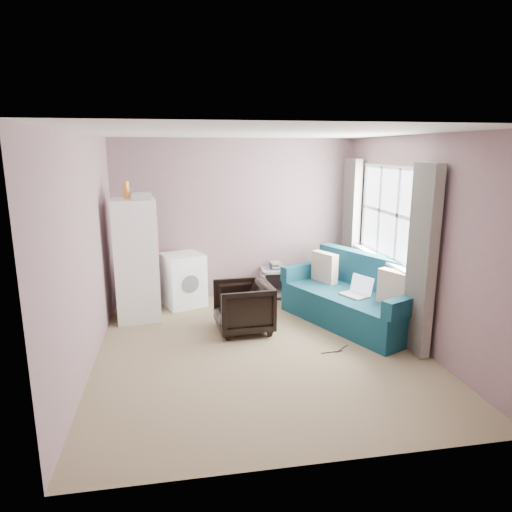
% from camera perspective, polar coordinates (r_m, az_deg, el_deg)
% --- Properties ---
extents(room, '(3.84, 4.24, 2.54)m').
position_cam_1_polar(room, '(5.19, 0.80, 1.24)').
color(room, '#91805F').
rests_on(room, ground).
extents(armchair, '(0.70, 0.74, 0.72)m').
position_cam_1_polar(armchair, '(5.97, -1.62, -6.08)').
color(armchair, black).
rests_on(armchair, ground).
extents(fridge, '(0.63, 0.62, 1.91)m').
position_cam_1_polar(fridge, '(6.48, -14.69, -0.39)').
color(fridge, white).
rests_on(fridge, ground).
extents(washing_machine, '(0.73, 0.73, 0.80)m').
position_cam_1_polar(washing_machine, '(7.02, -9.12, -2.81)').
color(washing_machine, white).
rests_on(washing_machine, ground).
extents(side_table, '(0.45, 0.45, 0.58)m').
position_cam_1_polar(side_table, '(7.36, 2.31, -3.06)').
color(side_table, '#9E9E9A').
rests_on(side_table, ground).
extents(sofa, '(1.69, 2.24, 0.91)m').
position_cam_1_polar(sofa, '(6.41, 12.37, -5.27)').
color(sofa, '#144B5D').
rests_on(sofa, ground).
extents(window_dressing, '(0.17, 2.62, 2.18)m').
position_cam_1_polar(window_dressing, '(6.41, 15.30, 1.74)').
color(window_dressing, white).
rests_on(window_dressing, ground).
extents(floor_cables, '(0.39, 0.18, 0.01)m').
position_cam_1_polar(floor_cables, '(5.60, 10.08, -11.54)').
color(floor_cables, black).
rests_on(floor_cables, ground).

